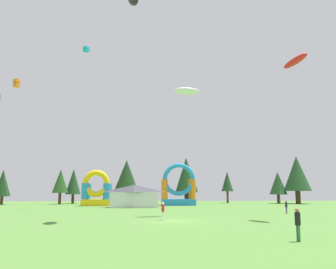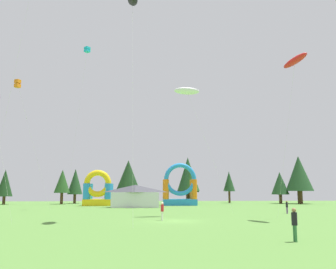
% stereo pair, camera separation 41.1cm
% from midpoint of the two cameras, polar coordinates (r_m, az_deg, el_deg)
% --- Properties ---
extents(ground_plane, '(120.00, 120.00, 0.00)m').
position_cam_midpoint_polar(ground_plane, '(34.46, 0.64, -13.36)').
color(ground_plane, '#548438').
extents(kite_red_parafoil, '(2.43, 5.17, 16.57)m').
position_cam_midpoint_polar(kite_red_parafoil, '(40.26, 18.93, 10.76)').
color(kite_red_parafoil, red).
rests_on(kite_red_parafoil, ground_plane).
extents(kite_black_parafoil, '(1.50, 8.24, 22.79)m').
position_cam_midpoint_polar(kite_black_parafoil, '(39.91, -5.77, 20.18)').
color(kite_black_parafoil, black).
rests_on(kite_black_parafoil, ground_plane).
extents(kite_white_parafoil, '(7.27, 2.73, 14.77)m').
position_cam_midpoint_polar(kite_white_parafoil, '(42.86, 2.69, 6.78)').
color(kite_white_parafoil, white).
rests_on(kite_white_parafoil, ground_plane).
extents(kite_orange_box, '(3.93, 7.13, 17.77)m').
position_cam_midpoint_polar(kite_orange_box, '(54.40, -22.73, 7.33)').
color(kite_orange_box, orange).
rests_on(kite_orange_box, ground_plane).
extents(kite_cyan_box, '(3.50, 3.15, 25.52)m').
position_cam_midpoint_polar(kite_cyan_box, '(61.50, -12.84, 12.73)').
color(kite_cyan_box, '#19B7CC').
rests_on(kite_cyan_box, ground_plane).
extents(person_near_camera, '(0.34, 0.34, 1.68)m').
position_cam_midpoint_polar(person_near_camera, '(35.32, -1.13, -11.62)').
color(person_near_camera, silver).
rests_on(person_near_camera, ground_plane).
extents(person_midfield, '(0.35, 0.35, 1.85)m').
position_cam_midpoint_polar(person_midfield, '(22.18, 19.05, -12.69)').
color(person_midfield, '#33723F').
rests_on(person_midfield, ground_plane).
extents(person_far_side, '(0.37, 0.37, 1.54)m').
position_cam_midpoint_polar(person_far_side, '(47.42, 17.71, -10.55)').
color(person_far_side, '#724C8C').
rests_on(person_far_side, ground_plane).
extents(inflatable_orange_dome, '(5.11, 4.60, 6.40)m').
position_cam_midpoint_polar(inflatable_orange_dome, '(68.57, -11.24, -8.91)').
color(inflatable_orange_dome, yellow).
rests_on(inflatable_orange_dome, ground_plane).
extents(inflatable_blue_arch, '(6.17, 3.55, 7.72)m').
position_cam_midpoint_polar(inflatable_blue_arch, '(68.30, 1.48, -8.63)').
color(inflatable_blue_arch, '#268CD8').
rests_on(inflatable_blue_arch, ground_plane).
extents(festival_tent, '(7.65, 3.10, 3.64)m').
position_cam_midpoint_polar(festival_tent, '(60.73, -5.51, -9.54)').
color(festival_tent, silver).
rests_on(festival_tent, ground_plane).
extents(tree_row_0, '(3.08, 3.08, 6.82)m').
position_cam_midpoint_polar(tree_row_0, '(79.30, -24.49, -6.89)').
color(tree_row_0, '#4C331E').
rests_on(tree_row_0, ground_plane).
extents(tree_row_1, '(3.17, 3.17, 6.91)m').
position_cam_midpoint_polar(tree_row_1, '(77.34, -16.57, -7.01)').
color(tree_row_1, '#4C331E').
rests_on(tree_row_1, ground_plane).
extents(tree_row_2, '(3.14, 3.14, 7.21)m').
position_cam_midpoint_polar(tree_row_2, '(80.17, -14.67, -7.13)').
color(tree_row_2, '#4C331E').
rests_on(tree_row_2, ground_plane).
extents(tree_row_3, '(5.36, 5.36, 9.21)m').
position_cam_midpoint_polar(tree_row_3, '(79.86, -6.64, -6.47)').
color(tree_row_3, '#4C331E').
rests_on(tree_row_3, ground_plane).
extents(tree_row_4, '(4.64, 4.64, 9.68)m').
position_cam_midpoint_polar(tree_row_4, '(77.98, 2.71, -6.30)').
color(tree_row_4, '#4C331E').
rests_on(tree_row_4, ground_plane).
extents(tree_row_5, '(3.78, 3.78, 7.85)m').
position_cam_midpoint_polar(tree_row_5, '(77.32, 3.13, -6.89)').
color(tree_row_5, '#4C331E').
rests_on(tree_row_5, ground_plane).
extents(tree_row_6, '(2.56, 2.56, 6.82)m').
position_cam_midpoint_polar(tree_row_6, '(81.76, 9.07, -7.27)').
color(tree_row_6, '#4C331E').
rests_on(tree_row_6, ground_plane).
extents(tree_row_7, '(3.65, 3.65, 6.55)m').
position_cam_midpoint_polar(tree_row_7, '(81.08, 16.62, -7.31)').
color(tree_row_7, '#4C331E').
rests_on(tree_row_7, ground_plane).
extents(tree_row_8, '(5.56, 5.56, 9.81)m').
position_cam_midpoint_polar(tree_row_8, '(80.99, 19.31, -5.79)').
color(tree_row_8, '#4C331E').
rests_on(tree_row_8, ground_plane).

